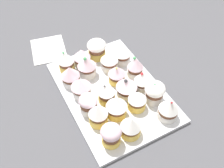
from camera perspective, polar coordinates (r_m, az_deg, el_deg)
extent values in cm
cube|color=#4C4C51|center=(87.26, 0.00, -2.48)|extent=(180.00, 180.00, 3.00)
cube|color=silver|center=(85.64, 0.00, -1.59)|extent=(42.99, 30.07, 1.20)
cylinder|color=#EFC651|center=(91.90, -9.77, 3.68)|extent=(5.25, 5.25, 2.62)
cylinder|color=brown|center=(90.49, -9.94, 4.60)|extent=(5.00, 5.00, 1.48)
cone|color=white|center=(88.76, -10.15, 5.80)|extent=(5.55, 5.55, 3.66)
sphere|color=#4CB266|center=(87.89, -10.59, 6.72)|extent=(0.78, 0.78, 0.78)
cylinder|color=white|center=(87.32, -8.85, 0.72)|extent=(6.03, 6.03, 2.42)
cylinder|color=brown|center=(86.02, -8.99, 1.52)|extent=(5.78, 5.78, 1.15)
cone|color=silver|center=(84.23, -9.19, 2.68)|extent=(6.11, 6.11, 3.86)
cylinder|color=white|center=(83.53, -6.61, -1.71)|extent=(5.97, 5.97, 2.66)
cylinder|color=brown|center=(82.07, -6.72, -0.85)|extent=(5.58, 5.58, 1.19)
cone|color=silver|center=(80.53, -6.85, 0.10)|extent=(6.40, 6.40, 2.91)
cylinder|color=white|center=(79.42, -5.07, -5.23)|extent=(5.37, 5.37, 2.59)
cylinder|color=brown|center=(77.82, -5.17, -4.36)|extent=(5.03, 5.03, 1.42)
ellipsoid|color=silver|center=(76.47, -5.25, -3.59)|extent=(5.58, 5.58, 3.34)
cylinder|color=#EFC651|center=(76.81, -2.95, -7.69)|extent=(5.52, 5.52, 2.72)
cylinder|color=brown|center=(75.10, -3.01, -6.81)|extent=(4.88, 4.88, 1.42)
cone|color=white|center=(73.06, -3.09, -5.70)|extent=(5.64, 5.64, 3.56)
cylinder|color=#EFC651|center=(73.53, -0.20, -11.98)|extent=(5.25, 5.25, 2.25)
cylinder|color=brown|center=(71.86, -0.20, -11.23)|extent=(4.74, 4.74, 1.59)
ellipsoid|color=silver|center=(70.14, -0.21, -10.41)|extent=(5.77, 5.77, 4.01)
cylinder|color=white|center=(93.14, -6.46, 4.76)|extent=(5.80, 5.80, 2.28)
cylinder|color=brown|center=(91.95, -6.55, 5.55)|extent=(5.54, 5.54, 1.20)
cone|color=silver|center=(90.42, -6.67, 6.61)|extent=(6.01, 6.01, 3.37)
cylinder|color=white|center=(89.37, -5.36, 2.71)|extent=(5.87, 5.87, 2.65)
cylinder|color=brown|center=(87.94, -5.45, 3.62)|extent=(5.22, 5.22, 1.39)
cone|color=silver|center=(86.15, -5.57, 4.83)|extent=(6.36, 6.36, 3.75)
sphere|color=#4CB266|center=(84.77, -5.93, 5.50)|extent=(1.10, 1.10, 1.10)
cylinder|color=#EFC651|center=(81.60, -1.17, -3.06)|extent=(5.21, 5.21, 2.40)
cylinder|color=brown|center=(80.05, -1.19, -2.17)|extent=(4.82, 4.82, 1.59)
cone|color=white|center=(78.31, -1.22, -1.12)|extent=(5.32, 5.32, 2.94)
sphere|color=#333338|center=(77.25, -1.67, -0.48)|extent=(0.61, 0.61, 0.61)
cylinder|color=#EFC651|center=(78.30, 0.98, -6.07)|extent=(5.93, 5.93, 2.62)
cylinder|color=brown|center=(76.66, 1.00, -5.20)|extent=(5.54, 5.54, 1.41)
cone|color=white|center=(74.64, 1.02, -4.05)|extent=(6.34, 6.34, 3.64)
cylinder|color=#EFC651|center=(74.96, 4.02, -10.11)|extent=(5.81, 5.81, 2.51)
cylinder|color=brown|center=(73.46, 4.09, -9.40)|extent=(5.38, 5.38, 1.02)
cone|color=white|center=(71.46, 4.19, -8.38)|extent=(5.85, 5.85, 3.73)
cylinder|color=#EFC651|center=(95.59, -3.29, 6.62)|extent=(6.09, 6.09, 2.78)
cylinder|color=brown|center=(94.20, -3.35, 7.57)|extent=(5.63, 5.63, 1.43)
ellipsoid|color=white|center=(93.00, -3.40, 8.43)|extent=(6.78, 6.78, 3.75)
cylinder|color=white|center=(91.13, -0.57, 4.06)|extent=(5.85, 5.85, 2.56)
cylinder|color=brown|center=(89.83, -0.58, 4.91)|extent=(5.51, 5.51, 1.20)
cone|color=white|center=(88.22, -0.59, 6.02)|extent=(6.12, 6.12, 3.50)
cylinder|color=#EFC651|center=(86.95, 1.03, 1.10)|extent=(5.32, 5.32, 2.20)
cylinder|color=brown|center=(85.66, 1.05, 1.90)|extent=(4.90, 4.90, 1.33)
cone|color=silver|center=(83.98, 1.07, 2.99)|extent=(5.74, 5.74, 3.32)
sphere|color=#EAD64C|center=(82.42, 0.98, 3.44)|extent=(0.65, 0.65, 0.65)
cylinder|color=white|center=(83.23, 3.14, -1.83)|extent=(6.05, 6.05, 2.26)
cylinder|color=brown|center=(81.76, 3.19, -0.97)|extent=(5.64, 5.64, 1.58)
cone|color=silver|center=(79.97, 3.27, 0.14)|extent=(6.69, 6.69, 3.18)
sphere|color=#333338|center=(78.68, 3.01, 0.66)|extent=(1.11, 1.11, 1.11)
cylinder|color=#EFC651|center=(80.28, 5.40, -4.45)|extent=(5.47, 5.47, 2.58)
cylinder|color=brown|center=(78.80, 5.50, -3.63)|extent=(5.03, 5.03, 1.17)
cone|color=white|center=(77.21, 5.61, -2.70)|extent=(5.63, 5.63, 2.89)
cylinder|color=white|center=(93.38, 2.25, 5.38)|extent=(5.53, 5.53, 2.62)
cylinder|color=brown|center=(91.98, 2.29, 6.32)|extent=(4.91, 4.91, 1.52)
cone|color=white|center=(90.42, 2.33, 7.42)|extent=(6.11, 6.11, 3.18)
cylinder|color=white|center=(89.36, 4.99, 2.55)|extent=(5.25, 5.25, 2.23)
cylinder|color=brown|center=(88.06, 5.07, 3.38)|extent=(4.88, 4.88, 1.44)
cone|color=silver|center=(86.21, 5.19, 4.62)|extent=(5.39, 5.39, 3.86)
sphere|color=#4CB266|center=(85.23, 4.90, 5.66)|extent=(1.05, 1.05, 1.05)
cylinder|color=white|center=(85.52, 6.54, -0.35)|extent=(5.24, 5.24, 2.23)
cylinder|color=brown|center=(84.23, 6.64, 0.42)|extent=(4.68, 4.68, 1.24)
cone|color=white|center=(82.55, 6.78, 1.48)|extent=(5.50, 5.50, 3.34)
sphere|color=red|center=(81.39, 6.56, 2.21)|extent=(0.92, 0.92, 0.92)
cylinder|color=white|center=(82.65, 9.06, -2.77)|extent=(5.76, 5.76, 2.80)
cylinder|color=brown|center=(81.14, 9.23, -1.90)|extent=(5.41, 5.41, 1.14)
ellipsoid|color=white|center=(79.76, 9.38, -1.07)|extent=(6.34, 6.34, 4.15)
sphere|color=#4CB266|center=(78.27, 9.33, -0.10)|extent=(0.67, 0.67, 0.67)
cylinder|color=white|center=(79.68, 11.95, -6.40)|extent=(5.94, 5.94, 2.39)
cylinder|color=brown|center=(78.22, 12.16, -5.63)|extent=(5.68, 5.68, 1.27)
cone|color=white|center=(76.26, 12.45, -4.53)|extent=(5.95, 5.95, 3.71)
sphere|color=red|center=(74.69, 12.91, -3.98)|extent=(0.63, 0.63, 0.63)
cube|color=white|center=(103.68, -13.67, 7.39)|extent=(16.94, 14.87, 0.60)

